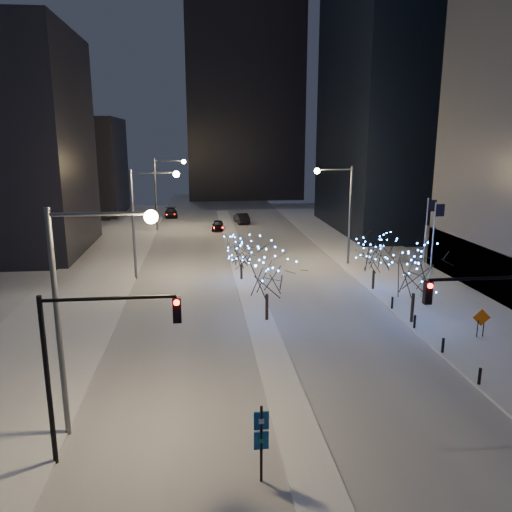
{
  "coord_description": "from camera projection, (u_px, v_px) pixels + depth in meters",
  "views": [
    {
      "loc": [
        -4.06,
        -18.27,
        12.61
      ],
      "look_at": [
        -0.37,
        13.85,
        5.0
      ],
      "focal_mm": 35.0,
      "sensor_mm": 36.0,
      "label": 1
    }
  ],
  "objects": [
    {
      "name": "ground",
      "position": [
        302.0,
        446.0,
        21.01
      ],
      "size": [
        160.0,
        160.0,
        0.0
      ],
      "primitive_type": "plane",
      "color": "white",
      "rests_on": "ground"
    },
    {
      "name": "road",
      "position": [
        237.0,
        256.0,
        54.86
      ],
      "size": [
        20.0,
        130.0,
        0.02
      ],
      "primitive_type": "cube",
      "color": "silver",
      "rests_on": "ground"
    },
    {
      "name": "median",
      "position": [
        241.0,
        267.0,
        50.01
      ],
      "size": [
        2.0,
        80.0,
        0.15
      ],
      "primitive_type": "cube",
      "color": "silver",
      "rests_on": "ground"
    },
    {
      "name": "east_sidewalk",
      "position": [
        429.0,
        291.0,
        42.0
      ],
      "size": [
        10.0,
        90.0,
        0.15
      ],
      "primitive_type": "cube",
      "color": "silver",
      "rests_on": "ground"
    },
    {
      "name": "west_sidewalk",
      "position": [
        73.0,
        304.0,
        38.78
      ],
      "size": [
        8.0,
        90.0,
        0.15
      ],
      "primitive_type": "cube",
      "color": "silver",
      "rests_on": "ground"
    },
    {
      "name": "filler_west_far",
      "position": [
        67.0,
        167.0,
        83.98
      ],
      "size": [
        18.0,
        16.0,
        16.0
      ],
      "primitive_type": "cube",
      "color": "black",
      "rests_on": "ground"
    },
    {
      "name": "horizon_block",
      "position": [
        244.0,
        98.0,
        105.83
      ],
      "size": [
        24.0,
        14.0,
        42.0
      ],
      "primitive_type": "cube",
      "color": "black",
      "rests_on": "ground"
    },
    {
      "name": "street_lamp_w_near",
      "position": [
        82.0,
        292.0,
        20.46
      ],
      "size": [
        4.4,
        0.56,
        10.0
      ],
      "color": "#595E66",
      "rests_on": "ground"
    },
    {
      "name": "street_lamp_w_mid",
      "position": [
        144.0,
        209.0,
        44.64
      ],
      "size": [
        4.4,
        0.56,
        10.0
      ],
      "color": "#595E66",
      "rests_on": "ground"
    },
    {
      "name": "street_lamp_w_far",
      "position": [
        163.0,
        184.0,
        68.82
      ],
      "size": [
        4.4,
        0.56,
        10.0
      ],
      "color": "#595E66",
      "rests_on": "ground"
    },
    {
      "name": "street_lamp_east",
      "position": [
        342.0,
        202.0,
        49.66
      ],
      "size": [
        3.9,
        0.56,
        10.0
      ],
      "color": "#595E66",
      "rests_on": "ground"
    },
    {
      "name": "traffic_signal_west",
      "position": [
        87.0,
        350.0,
        18.98
      ],
      "size": [
        5.26,
        0.43,
        7.0
      ],
      "color": "black",
      "rests_on": "ground"
    },
    {
      "name": "traffic_signal_east",
      "position": [
        500.0,
        322.0,
        21.88
      ],
      "size": [
        5.26,
        0.43,
        7.0
      ],
      "color": "black",
      "rests_on": "ground"
    },
    {
      "name": "flagpoles",
      "position": [
        429.0,
        244.0,
        38.08
      ],
      "size": [
        1.35,
        2.6,
        8.0
      ],
      "color": "silver",
      "rests_on": "east_sidewalk"
    },
    {
      "name": "bollards",
      "position": [
        428.0,
        333.0,
        31.68
      ],
      "size": [
        0.16,
        12.16,
        0.9
      ],
      "color": "black",
      "rests_on": "east_sidewalk"
    },
    {
      "name": "car_near",
      "position": [
        218.0,
        225.0,
        70.53
      ],
      "size": [
        1.93,
        4.13,
        1.37
      ],
      "primitive_type": "imported",
      "rotation": [
        0.0,
        0.0,
        -0.08
      ],
      "color": "black",
      "rests_on": "ground"
    },
    {
      "name": "car_mid",
      "position": [
        241.0,
        218.0,
        76.37
      ],
      "size": [
        2.27,
        4.87,
        1.55
      ],
      "primitive_type": "imported",
      "rotation": [
        0.0,
        0.0,
        3.28
      ],
      "color": "black",
      "rests_on": "ground"
    },
    {
      "name": "car_far",
      "position": [
        171.0,
        213.0,
        82.26
      ],
      "size": [
        2.35,
        5.04,
        1.42
      ],
      "primitive_type": "imported",
      "rotation": [
        0.0,
        0.0,
        0.07
      ],
      "color": "black",
      "rests_on": "ground"
    },
    {
      "name": "holiday_tree_median_near",
      "position": [
        267.0,
        272.0,
        34.48
      ],
      "size": [
        5.73,
        5.73,
        5.46
      ],
      "color": "black",
      "rests_on": "median"
    },
    {
      "name": "holiday_tree_median_far",
      "position": [
        241.0,
        251.0,
        44.88
      ],
      "size": [
        3.59,
        3.59,
        4.03
      ],
      "color": "black",
      "rests_on": "median"
    },
    {
      "name": "holiday_tree_plaza_near",
      "position": [
        415.0,
        270.0,
        34.01
      ],
      "size": [
        5.52,
        5.52,
        5.71
      ],
      "color": "black",
      "rests_on": "east_sidewalk"
    },
    {
      "name": "holiday_tree_plaza_far",
      "position": [
        375.0,
        254.0,
        41.82
      ],
      "size": [
        4.46,
        4.46,
        4.79
      ],
      "color": "black",
      "rests_on": "east_sidewalk"
    },
    {
      "name": "wayfinding_sign",
      "position": [
        261.0,
        436.0,
        18.38
      ],
      "size": [
        0.56,
        0.11,
        3.15
      ],
      "rotation": [
        0.0,
        0.0,
        0.01
      ],
      "color": "black",
      "rests_on": "ground"
    },
    {
      "name": "construction_sign",
      "position": [
        481.0,
        320.0,
        31.95
      ],
      "size": [
        1.14,
        0.19,
        1.89
      ],
      "rotation": [
        0.0,
        0.0,
        -0.13
      ],
      "color": "black",
      "rests_on": "east_sidewalk"
    }
  ]
}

